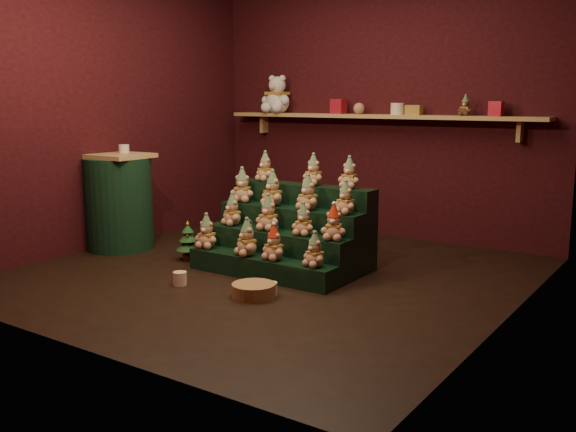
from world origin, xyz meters
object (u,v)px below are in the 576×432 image
Objects in this scene: mug_right at (271,289)px; snow_globe_b at (275,228)px; wicker_basket at (254,290)px; brown_bear at (465,106)px; riser_tier_front at (261,267)px; mug_left at (180,279)px; snow_globe_a at (249,224)px; side_table at (119,202)px; white_bear at (277,89)px; mini_christmas_tree at (188,241)px; snow_globe_c at (315,234)px.

snow_globe_b is at bearing 122.54° from mug_right.
brown_bear reaches higher than wicker_basket.
riser_tier_front is 12.75× the size of mug_left.
side_table reaches higher than snow_globe_a.
snow_globe_b is 0.26× the size of wicker_basket.
snow_globe_a is (-0.25, 0.16, 0.32)m from riser_tier_front.
wicker_basket is (0.52, -0.61, -0.36)m from snow_globe_a.
mug_left is 3.07m from white_bear.
riser_tier_front is 2.60× the size of white_bear.
mug_left is (-0.41, -0.54, -0.04)m from riser_tier_front.
mini_christmas_tree is 0.83m from mug_left.
snow_globe_a reaches higher than wicker_basket.
white_bear reaches higher than side_table.
mug_right is 3.21m from white_bear.
brown_bear is (2.23, 0.00, -0.17)m from white_bear.
white_bear is (-0.31, 1.88, 1.41)m from mini_christmas_tree.
snow_globe_a is 0.18× the size of white_bear.
snow_globe_a is 0.80m from mug_left.
snow_globe_b is at bearing -52.24° from white_bear.
snow_globe_a reaches higher than snow_globe_c.
snow_globe_a is at bearing -119.95° from brown_bear.
snow_globe_a reaches higher than riser_tier_front.
brown_bear is (1.41, 2.52, 1.36)m from mug_left.
snow_globe_b is 0.70m from mug_right.
snow_globe_b is 0.80× the size of mug_left.
mini_christmas_tree is 3.67× the size of mug_right.
snow_globe_b is (0.28, 0.00, -0.00)m from snow_globe_a.
riser_tier_front is 2.78m from white_bear.
snow_globe_b is 0.40m from snow_globe_c.
mug_left is at bearing -140.32° from snow_globe_c.
side_table is 1.77× the size of white_bear.
mug_left reaches higher than wicker_basket.
brown_bear is at bearing 73.40° from wicker_basket.
mug_left is at bearing -25.83° from side_table.
side_table reaches higher than snow_globe_b.
snow_globe_c is 0.74× the size of mug_right.
riser_tier_front is 7.17× the size of brown_bear.
brown_bear reaches higher than snow_globe_b.
mug_right is at bearing 14.21° from mug_left.
snow_globe_a is at bearing -180.00° from snow_globe_c.
snow_globe_c reaches higher than wicker_basket.
snow_globe_b is 0.23× the size of mini_christmas_tree.
riser_tier_front is at bearing 121.08° from wicker_basket.
mug_right is (2.17, -0.42, -0.42)m from side_table.
mug_right is at bearing -40.03° from snow_globe_a.
riser_tier_front is at bearing -33.04° from snow_globe_a.
side_table is 4.88× the size of brown_bear.
wicker_basket is (0.24, -0.61, -0.35)m from snow_globe_b.
mini_christmas_tree is 1.36m from mug_right.
wicker_basket is at bearing -127.15° from mug_right.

